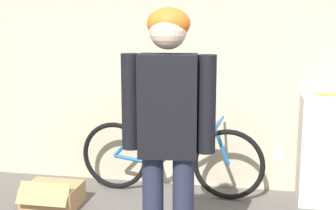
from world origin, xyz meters
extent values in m
cube|color=beige|center=(0.00, 2.73, 1.30)|extent=(8.00, 0.06, 2.60)
cube|color=white|center=(0.55, 2.70, 0.35)|extent=(0.08, 0.01, 0.12)
cube|color=black|center=(-0.19, 1.00, 1.12)|extent=(0.37, 0.25, 0.61)
cylinder|color=black|center=(-0.42, 1.00, 1.14)|extent=(0.11, 0.11, 0.58)
cylinder|color=black|center=(0.04, 1.00, 1.14)|extent=(0.11, 0.11, 0.58)
sphere|color=beige|center=(-0.19, 1.00, 1.56)|extent=(0.22, 0.22, 0.22)
ellipsoid|color=orange|center=(-0.19, 1.02, 1.60)|extent=(0.25, 0.23, 0.19)
torus|color=black|center=(-0.99, 2.47, 0.33)|extent=(0.66, 0.09, 0.66)
torus|color=black|center=(0.10, 2.39, 0.33)|extent=(0.66, 0.09, 0.66)
cylinder|color=#1E609E|center=(-0.78, 2.45, 0.30)|extent=(0.42, 0.06, 0.08)
cylinder|color=#1E609E|center=(-0.84, 2.46, 0.50)|extent=(0.33, 0.06, 0.37)
cylinder|color=#1E609E|center=(-0.63, 2.44, 0.48)|extent=(0.14, 0.04, 0.40)
cylinder|color=#1E609E|center=(-0.30, 2.42, 0.47)|extent=(0.57, 0.08, 0.41)
cylinder|color=#1E609E|center=(-0.36, 2.42, 0.66)|extent=(0.66, 0.08, 0.05)
cylinder|color=#1E609E|center=(0.04, 2.40, 0.49)|extent=(0.16, 0.04, 0.34)
cylinder|color=#1E609E|center=(-0.01, 2.40, 0.69)|extent=(0.07, 0.04, 0.08)
cylinder|color=#1E609E|center=(0.01, 2.40, 0.72)|extent=(0.05, 0.46, 0.02)
ellipsoid|color=black|center=(-0.68, 2.45, 0.69)|extent=(0.22, 0.09, 0.05)
ellipsoid|color=#EAD64C|center=(0.98, 2.52, 0.98)|extent=(0.13, 0.03, 0.03)
ellipsoid|color=#EAD64C|center=(0.90, 2.54, 0.98)|extent=(0.12, 0.08, 0.03)
sphere|color=brown|center=(0.85, 2.55, 0.98)|extent=(0.02, 0.02, 0.02)
cube|color=tan|center=(-1.40, 1.94, 0.10)|extent=(0.47, 0.37, 0.19)
cube|color=tan|center=(-1.40, 1.76, 0.18)|extent=(0.45, 0.13, 0.16)
camera|label=1|loc=(0.33, -1.68, 1.64)|focal=50.00mm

